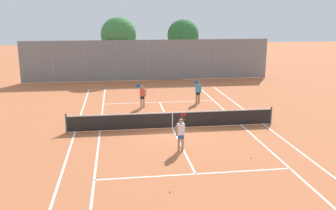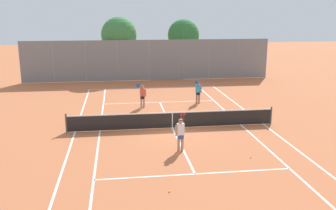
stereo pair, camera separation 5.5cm
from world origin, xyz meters
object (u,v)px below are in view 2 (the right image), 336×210
at_px(loose_tennis_ball_5, 142,128).
at_px(tree_behind_left, 120,36).
at_px(player_near_side, 181,132).
at_px(tree_behind_right, 184,36).
at_px(player_far_right, 198,91).
at_px(player_far_left, 142,95).
at_px(loose_tennis_ball_4, 251,157).
at_px(tennis_net, 172,119).
at_px(loose_tennis_ball_1, 154,92).
at_px(loose_tennis_ball_3, 169,191).
at_px(loose_tennis_ball_2, 147,90).

height_order(loose_tennis_ball_5, tree_behind_left, tree_behind_left).
distance_m(player_near_side, tree_behind_right, 23.35).
bearing_deg(player_far_right, player_far_left, -169.98).
bearing_deg(loose_tennis_ball_4, player_far_left, 112.95).
relative_size(loose_tennis_ball_4, tree_behind_left, 0.01).
relative_size(tennis_net, player_near_side, 6.76).
relative_size(tennis_net, loose_tennis_ball_5, 181.82).
relative_size(tennis_net, player_far_left, 6.76).
bearing_deg(loose_tennis_ball_4, loose_tennis_ball_5, 131.70).
height_order(tennis_net, loose_tennis_ball_5, tennis_net).
relative_size(player_far_left, tree_behind_left, 0.29).
xyz_separation_m(loose_tennis_ball_1, loose_tennis_ball_3, (-1.18, -17.77, 0.00)).
distance_m(loose_tennis_ball_2, tree_behind_right, 10.30).
relative_size(tennis_net, loose_tennis_ball_2, 181.82).
bearing_deg(loose_tennis_ball_3, loose_tennis_ball_5, 93.24).
height_order(tree_behind_left, tree_behind_right, tree_behind_left).
height_order(player_far_left, tree_behind_right, tree_behind_right).
bearing_deg(tennis_net, loose_tennis_ball_3, -99.24).
height_order(loose_tennis_ball_5, tree_behind_right, tree_behind_right).
distance_m(loose_tennis_ball_5, tree_behind_right, 20.20).
bearing_deg(loose_tennis_ball_5, loose_tennis_ball_3, -86.76).
xyz_separation_m(loose_tennis_ball_1, tree_behind_right, (4.16, 9.15, 4.04)).
bearing_deg(loose_tennis_ball_5, tennis_net, -4.84).
xyz_separation_m(player_near_side, player_far_left, (-1.21, 8.69, 0.00)).
bearing_deg(tree_behind_left, loose_tennis_ball_4, -76.17).
relative_size(tennis_net, tree_behind_right, 2.07).
xyz_separation_m(loose_tennis_ball_2, tree_behind_left, (-2.11, 6.83, 4.16)).
bearing_deg(player_near_side, tree_behind_right, 79.51).
relative_size(loose_tennis_ball_1, tree_behind_right, 0.01).
bearing_deg(tree_behind_right, loose_tennis_ball_4, -92.76).
bearing_deg(loose_tennis_ball_1, tree_behind_right, 65.57).
bearing_deg(tree_behind_left, player_far_right, -65.42).
relative_size(player_far_right, tree_behind_right, 0.31).
bearing_deg(loose_tennis_ball_2, loose_tennis_ball_1, -61.71).
bearing_deg(loose_tennis_ball_5, loose_tennis_ball_1, 80.54).
xyz_separation_m(player_far_left, player_far_right, (4.12, 0.73, 0.00)).
relative_size(player_near_side, loose_tennis_ball_5, 26.88).
height_order(loose_tennis_ball_3, loose_tennis_ball_4, same).
relative_size(loose_tennis_ball_4, tree_behind_right, 0.01).
bearing_deg(tree_behind_right, tree_behind_left, -168.05).
bearing_deg(player_far_left, tree_behind_right, 68.91).
distance_m(loose_tennis_ball_1, loose_tennis_ball_2, 1.01).
xyz_separation_m(player_near_side, loose_tennis_ball_1, (0.06, 13.60, -0.89)).
xyz_separation_m(tennis_net, player_near_side, (-0.15, -3.67, 0.42)).
distance_m(player_near_side, player_far_right, 9.85).
xyz_separation_m(player_far_left, loose_tennis_ball_2, (0.79, 5.80, -0.89)).
bearing_deg(loose_tennis_ball_2, loose_tennis_ball_3, -92.15).
xyz_separation_m(player_near_side, loose_tennis_ball_4, (3.05, -1.37, -0.89)).
height_order(tennis_net, player_far_right, player_far_right).
height_order(loose_tennis_ball_1, loose_tennis_ball_4, same).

